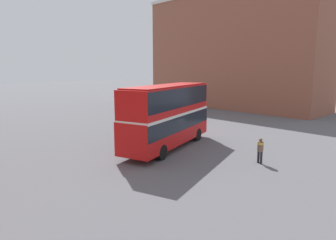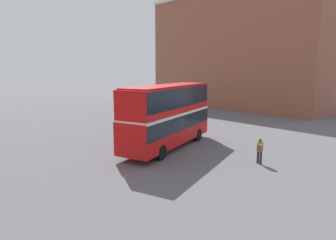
% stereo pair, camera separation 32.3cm
% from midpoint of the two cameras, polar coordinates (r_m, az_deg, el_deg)
% --- Properties ---
extents(ground_plane, '(240.00, 240.00, 0.00)m').
position_cam_midpoint_polar(ground_plane, '(23.38, -0.00, -5.68)').
color(ground_plane, '#5B5B60').
extents(building_row_right, '(9.10, 29.31, 17.96)m').
position_cam_midpoint_polar(building_row_right, '(50.33, 12.84, 12.75)').
color(building_row_right, '#935642').
rests_on(building_row_right, ground_plane).
extents(double_decker_bus, '(10.54, 5.67, 4.97)m').
position_cam_midpoint_polar(double_decker_bus, '(23.42, 0.40, 1.47)').
color(double_decker_bus, red).
rests_on(double_decker_bus, ground_plane).
extents(pedestrian_foreground, '(0.52, 0.52, 1.71)m').
position_cam_midpoint_polar(pedestrian_foreground, '(20.75, 17.52, -5.17)').
color(pedestrian_foreground, '#232328').
rests_on(pedestrian_foreground, ground_plane).
extents(parked_car_kerb_far, '(3.97, 1.93, 1.60)m').
position_cam_midpoint_polar(parked_car_kerb_far, '(37.15, 3.66, 1.39)').
color(parked_car_kerb_far, silver).
rests_on(parked_car_kerb_far, ground_plane).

